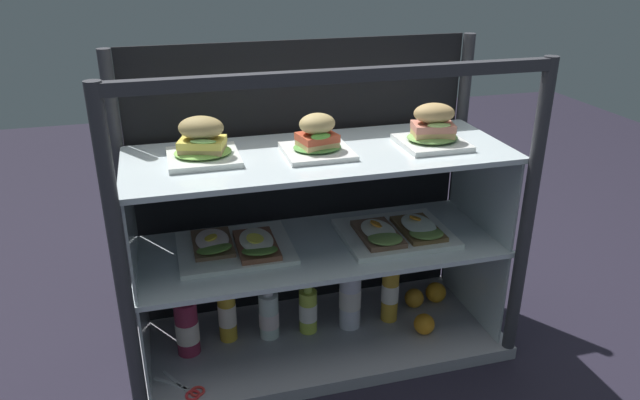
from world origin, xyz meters
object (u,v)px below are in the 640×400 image
juice_bottle_back_center (390,292)px  plated_roll_sandwich_right_of_center (433,130)px  open_sandwich_tray_center (237,246)px  open_sandwich_tray_mid_right (398,232)px  plated_roll_sandwich_far_right (317,139)px  kitchen_scissors (190,391)px  juice_bottle_front_left_end (187,327)px  juice_bottle_front_fourth (269,314)px  orange_fruit_near_left_post (436,292)px  juice_bottle_tucked_behind (227,311)px  juice_bottle_back_right (350,298)px  orange_fruit_rolled_forward (414,298)px  plated_roll_sandwich_center (202,144)px  juice_bottle_front_right_end (308,310)px  orange_fruit_beside_bottles (424,324)px

juice_bottle_back_center → plated_roll_sandwich_right_of_center: bearing=-32.0°
open_sandwich_tray_center → open_sandwich_tray_mid_right: bearing=-5.1°
open_sandwich_tray_mid_right → plated_roll_sandwich_far_right: bearing=178.2°
plated_roll_sandwich_right_of_center → kitchen_scissors: size_ratio=1.16×
juice_bottle_front_left_end → juice_bottle_front_fourth: (0.26, 0.02, -0.01)m
plated_roll_sandwich_far_right → orange_fruit_near_left_post: plated_roll_sandwich_far_right is taller
juice_bottle_tucked_behind → juice_bottle_back_right: size_ratio=0.99×
juice_bottle_front_left_end → orange_fruit_rolled_forward: 0.79m
plated_roll_sandwich_far_right → kitchen_scissors: 0.81m
orange_fruit_rolled_forward → kitchen_scissors: size_ratio=0.42×
plated_roll_sandwich_center → juice_bottle_back_right: 0.72m
open_sandwich_tray_center → open_sandwich_tray_mid_right: (0.50, -0.04, 0.00)m
open_sandwich_tray_center → juice_bottle_front_left_end: (-0.17, -0.00, -0.26)m
plated_roll_sandwich_far_right → juice_bottle_back_right: 0.59m
juice_bottle_front_right_end → orange_fruit_rolled_forward: size_ratio=2.82×
juice_bottle_back_right → orange_fruit_rolled_forward: size_ratio=3.68×
juice_bottle_tucked_behind → juice_bottle_front_right_end: 0.26m
plated_roll_sandwich_far_right → orange_fruit_rolled_forward: bearing=12.3°
plated_roll_sandwich_right_of_center → open_sandwich_tray_mid_right: plated_roll_sandwich_right_of_center is taller
orange_fruit_near_left_post → orange_fruit_rolled_forward: size_ratio=1.08×
orange_fruit_rolled_forward → juice_bottle_front_fourth: bearing=-176.7°
plated_roll_sandwich_center → juice_bottle_front_fourth: (0.17, 0.02, -0.60)m
juice_bottle_back_right → orange_fruit_beside_bottles: 0.26m
juice_bottle_back_right → kitchen_scissors: bearing=-161.0°
plated_roll_sandwich_right_of_center → juice_bottle_front_right_end: plated_roll_sandwich_right_of_center is taller
juice_bottle_front_fourth → open_sandwich_tray_mid_right: bearing=-8.3°
juice_bottle_back_center → open_sandwich_tray_mid_right: bearing=-95.5°
plated_roll_sandwich_far_right → juice_bottle_front_right_end: bearing=113.9°
juice_bottle_back_right → plated_roll_sandwich_far_right: bearing=-163.4°
juice_bottle_front_fourth → juice_bottle_back_center: bearing=-2.2°
plated_roll_sandwich_far_right → juice_bottle_front_right_end: plated_roll_sandwich_far_right is taller
open_sandwich_tray_center → orange_fruit_near_left_post: bearing=4.6°
juice_bottle_back_center → kitchen_scissors: size_ratio=1.57×
plated_roll_sandwich_far_right → open_sandwich_tray_mid_right: (0.26, -0.01, -0.32)m
orange_fruit_beside_bottles → juice_bottle_front_left_end: bearing=172.0°
open_sandwich_tray_center → juice_bottle_back_center: open_sandwich_tray_center is taller
plated_roll_sandwich_right_of_center → juice_bottle_back_center: plated_roll_sandwich_right_of_center is taller
open_sandwich_tray_center → kitchen_scissors: bearing=-134.1°
plated_roll_sandwich_right_of_center → juice_bottle_front_right_end: (-0.37, 0.06, -0.60)m
plated_roll_sandwich_far_right → orange_fruit_rolled_forward: (0.38, 0.08, -0.64)m
juice_bottle_front_left_end → orange_fruit_near_left_post: size_ratio=3.32×
open_sandwich_tray_mid_right → juice_bottle_front_fourth: size_ratio=1.62×
open_sandwich_tray_mid_right → juice_bottle_back_right: (-0.14, 0.04, -0.25)m
juice_bottle_front_left_end → kitchen_scissors: juice_bottle_front_left_end is taller
juice_bottle_front_fourth → juice_bottle_back_center: juice_bottle_back_center is taller
juice_bottle_tucked_behind → orange_fruit_rolled_forward: 0.66m
juice_bottle_front_left_end → juice_bottle_front_right_end: size_ratio=1.27×
orange_fruit_near_left_post → open_sandwich_tray_mid_right: bearing=-153.9°
orange_fruit_near_left_post → juice_bottle_front_left_end: bearing=-176.2°
juice_bottle_back_center → plated_roll_sandwich_center: bearing=-179.7°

